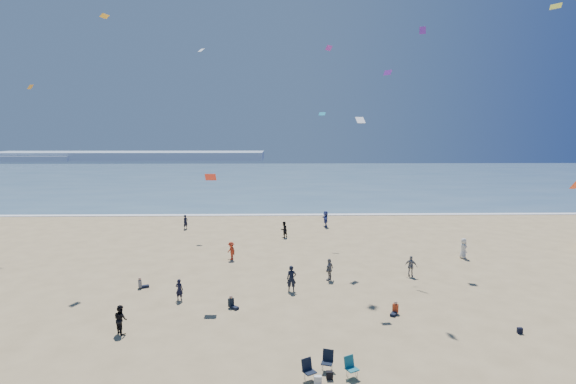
{
  "coord_description": "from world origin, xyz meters",
  "views": [
    {
      "loc": [
        1.52,
        -15.88,
        11.43
      ],
      "look_at": [
        2.0,
        8.0,
        8.21
      ],
      "focal_mm": 28.0,
      "sensor_mm": 36.0,
      "label": 1
    }
  ],
  "objects": [
    {
      "name": "seated_group",
      "position": [
        0.93,
        6.93,
        0.42
      ],
      "size": [
        18.53,
        22.81,
        0.84
      ],
      "color": "white",
      "rests_on": "ground"
    },
    {
      "name": "headland_far",
      "position": [
        -60.0,
        170.0,
        1.6
      ],
      "size": [
        110.0,
        20.0,
        3.2
      ],
      "primitive_type": "cube",
      "color": "#7A8EA8",
      "rests_on": "ground"
    },
    {
      "name": "navy_bag",
      "position": [
        15.24,
        8.14,
        0.17
      ],
      "size": [
        0.28,
        0.18,
        0.34
      ],
      "primitive_type": "cube",
      "color": "black",
      "rests_on": "ground"
    },
    {
      "name": "black_backpack",
      "position": [
        3.84,
        3.6,
        0.19
      ],
      "size": [
        0.3,
        0.22,
        0.38
      ],
      "primitive_type": "cube",
      "color": "black",
      "rests_on": "ground"
    },
    {
      "name": "chair_cluster",
      "position": [
        3.87,
        3.8,
        0.5
      ],
      "size": [
        2.82,
        1.59,
        1.0
      ],
      "color": "black",
      "rests_on": "ground"
    },
    {
      "name": "surf_line",
      "position": [
        0.0,
        45.0,
        0.04
      ],
      "size": [
        220.0,
        1.2,
        0.08
      ],
      "primitive_type": "cube",
      "color": "white",
      "rests_on": "ground"
    },
    {
      "name": "white_tote",
      "position": [
        3.26,
        3.18,
        0.2
      ],
      "size": [
        0.35,
        0.2,
        0.4
      ],
      "primitive_type": "cube",
      "color": "silver",
      "rests_on": "ground"
    },
    {
      "name": "headland_near",
      "position": [
        -100.0,
        165.0,
        1.0
      ],
      "size": [
        40.0,
        14.0,
        2.0
      ],
      "primitive_type": "cube",
      "color": "#7A8EA8",
      "rests_on": "ground"
    },
    {
      "name": "kites_aloft",
      "position": [
        10.21,
        13.12,
        14.95
      ],
      "size": [
        46.29,
        41.49,
        27.21
      ],
      "color": "#DB1459",
      "rests_on": "ground"
    },
    {
      "name": "ocean",
      "position": [
        0.0,
        95.0,
        0.03
      ],
      "size": [
        220.0,
        100.0,
        0.06
      ],
      "primitive_type": "cube",
      "color": "#476B84",
      "rests_on": "ground"
    },
    {
      "name": "standing_flyers",
      "position": [
        4.42,
        17.47,
        0.89
      ],
      "size": [
        36.34,
        40.69,
        1.94
      ],
      "color": "black",
      "rests_on": "ground"
    }
  ]
}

